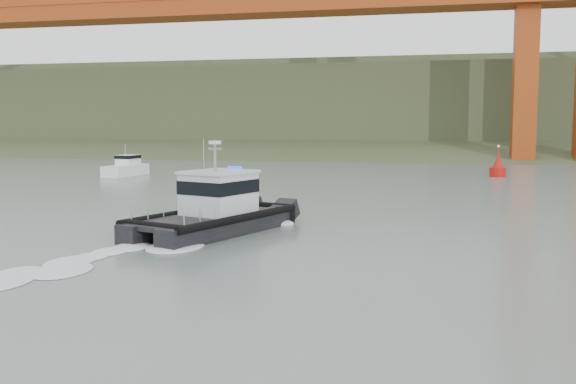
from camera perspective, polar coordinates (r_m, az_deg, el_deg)
name	(u,v)px	position (r m, az deg, el deg)	size (l,w,h in m)	color
ground	(208,309)	(18.70, -7.17, -10.32)	(400.00, 400.00, 0.00)	slate
headlands	(405,116)	(142.50, 10.33, 6.65)	(500.00, 105.36, 27.12)	#364929
patrol_boat	(215,209)	(31.41, -6.48, -1.50)	(6.44, 10.11, 4.61)	black
motorboat	(126,168)	(67.97, -14.17, 2.12)	(2.52, 6.22, 3.34)	white
nav_buoy	(498,168)	(67.94, 18.15, 2.05)	(1.63, 1.63, 3.39)	#A7110B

